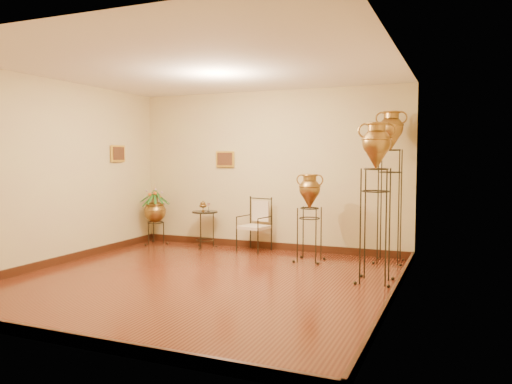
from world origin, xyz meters
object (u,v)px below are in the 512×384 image
at_px(amphora_mid, 376,201).
at_px(armchair, 254,225).
at_px(side_table, 205,229).
at_px(planter_urn, 155,209).
at_px(amphora_tall, 390,185).

xyz_separation_m(amphora_mid, armchair, (-2.29, 1.38, -0.60)).
height_order(amphora_mid, armchair, amphora_mid).
bearing_deg(side_table, amphora_mid, -22.91).
bearing_deg(planter_urn, side_table, 2.26).
height_order(amphora_tall, amphora_mid, amphora_tall).
xyz_separation_m(amphora_mid, side_table, (-3.26, 1.38, -0.72)).
distance_m(amphora_tall, planter_urn, 4.33).
relative_size(planter_urn, armchair, 1.28).
bearing_deg(amphora_tall, armchair, 178.85).
bearing_deg(side_table, amphora_tall, -0.82).
distance_m(amphora_tall, amphora_mid, 1.34).
bearing_deg(amphora_tall, side_table, 179.18).
distance_m(amphora_mid, armchair, 2.74).
distance_m(planter_urn, side_table, 1.09).
height_order(planter_urn, side_table, planter_urn).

